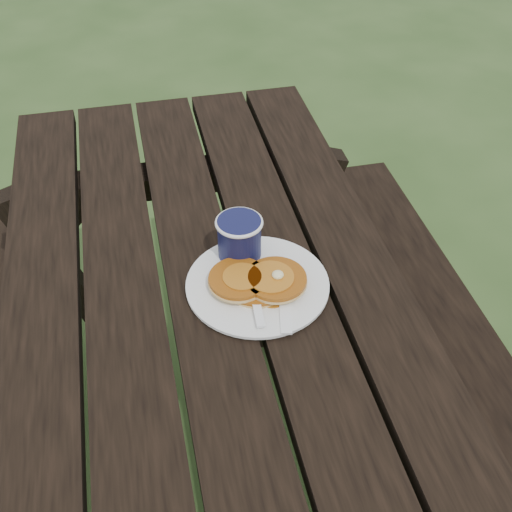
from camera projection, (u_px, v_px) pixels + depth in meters
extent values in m
cube|color=black|center=(221.00, 362.00, 1.10)|extent=(0.75, 1.80, 0.04)
cube|color=black|center=(479.00, 405.00, 1.39)|extent=(0.25, 1.80, 0.04)
cylinder|color=white|center=(257.00, 285.00, 1.20)|extent=(0.35, 0.35, 0.01)
cylinder|color=#A35512|center=(257.00, 284.00, 1.18)|extent=(0.11, 0.11, 0.01)
cylinder|color=#A35512|center=(238.00, 279.00, 1.18)|extent=(0.11, 0.11, 0.01)
cylinder|color=#A35512|center=(276.00, 279.00, 1.18)|extent=(0.11, 0.11, 0.01)
cylinder|color=#9B5A16|center=(271.00, 277.00, 1.17)|extent=(0.09, 0.09, 0.00)
ellipsoid|color=#F4E59E|center=(278.00, 275.00, 1.17)|extent=(0.02, 0.02, 0.01)
cube|color=white|center=(284.00, 296.00, 1.17)|extent=(0.06, 0.18, 0.00)
cylinder|color=#12143D|center=(239.00, 240.00, 1.23)|extent=(0.08, 0.08, 0.09)
torus|color=white|center=(239.00, 223.00, 1.20)|extent=(0.09, 0.09, 0.01)
cylinder|color=black|center=(239.00, 223.00, 1.20)|extent=(0.07, 0.07, 0.01)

